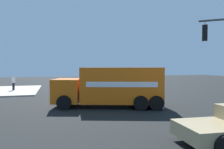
{
  "coord_description": "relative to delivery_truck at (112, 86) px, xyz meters",
  "views": [
    {
      "loc": [
        15.52,
        -4.72,
        2.93
      ],
      "look_at": [
        0.34,
        -0.44,
        2.36
      ],
      "focal_mm": 33.22,
      "sensor_mm": 36.0,
      "label": 1
    }
  ],
  "objects": [
    {
      "name": "delivery_truck",
      "position": [
        0.0,
        0.0,
        0.0
      ],
      "size": [
        4.83,
        8.2,
        2.9
      ],
      "color": "orange",
      "rests_on": "ground"
    },
    {
      "name": "pedestrian_near_corner",
      "position": [
        -12.7,
        -8.84,
        -0.34
      ],
      "size": [
        0.44,
        0.38,
        1.78
      ],
      "color": "black",
      "rests_on": "sidewalk_corner_near"
    },
    {
      "name": "ground_plane",
      "position": [
        -0.9,
        0.6,
        -1.51
      ],
      "size": [
        100.0,
        100.0,
        0.0
      ],
      "primitive_type": "plane",
      "color": "black"
    }
  ]
}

